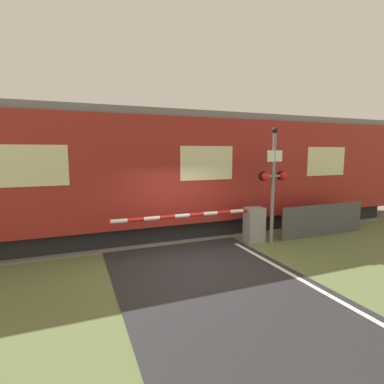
% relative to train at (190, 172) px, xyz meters
% --- Properties ---
extents(ground_plane, '(80.00, 80.00, 0.00)m').
position_rel_train_xyz_m(ground_plane, '(-1.22, -3.29, -2.17)').
color(ground_plane, '#5B6B3D').
extents(track_bed, '(36.00, 3.20, 0.13)m').
position_rel_train_xyz_m(track_bed, '(-1.22, 0.00, -2.14)').
color(track_bed, slate).
rests_on(track_bed, ground_plane).
extents(train, '(18.36, 3.02, 4.24)m').
position_rel_train_xyz_m(train, '(0.00, 0.00, 0.00)').
color(train, black).
rests_on(train, ground_plane).
extents(crossing_barrier, '(4.94, 0.44, 1.16)m').
position_rel_train_xyz_m(crossing_barrier, '(1.01, -2.24, -1.52)').
color(crossing_barrier, gray).
rests_on(crossing_barrier, ground_plane).
extents(signal_post, '(0.99, 0.26, 3.67)m').
position_rel_train_xyz_m(signal_post, '(1.84, -2.53, -0.07)').
color(signal_post, gray).
rests_on(signal_post, ground_plane).
extents(roadside_fence, '(3.54, 0.06, 1.10)m').
position_rel_train_xyz_m(roadside_fence, '(4.03, -2.51, -1.62)').
color(roadside_fence, '#4C4C51').
rests_on(roadside_fence, ground_plane).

